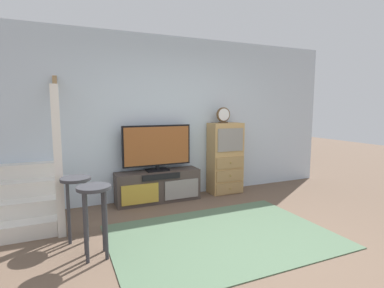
{
  "coord_description": "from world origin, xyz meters",
  "views": [
    {
      "loc": [
        -1.69,
        -2.33,
        1.55
      ],
      "look_at": [
        0.08,
        1.67,
        0.99
      ],
      "focal_mm": 27.69,
      "sensor_mm": 36.0,
      "label": 1
    }
  ],
  "objects_px": {
    "media_console": "(158,186)",
    "side_cabinet": "(225,158)",
    "bar_stool_near": "(94,205)",
    "bar_stool_far": "(76,194)",
    "desk_clock": "(223,115)",
    "television": "(157,147)"
  },
  "relations": [
    {
      "from": "bar_stool_far",
      "to": "television",
      "type": "bearing_deg",
      "value": 37.49
    },
    {
      "from": "side_cabinet",
      "to": "bar_stool_far",
      "type": "height_order",
      "value": "side_cabinet"
    },
    {
      "from": "media_console",
      "to": "bar_stool_far",
      "type": "distance_m",
      "value": 1.62
    },
    {
      "from": "desk_clock",
      "to": "bar_stool_far",
      "type": "distance_m",
      "value": 2.78
    },
    {
      "from": "television",
      "to": "media_console",
      "type": "bearing_deg",
      "value": -90.0
    },
    {
      "from": "media_console",
      "to": "television",
      "type": "distance_m",
      "value": 0.65
    },
    {
      "from": "media_console",
      "to": "bar_stool_near",
      "type": "xyz_separation_m",
      "value": [
        -1.13,
        -1.47,
        0.3
      ]
    },
    {
      "from": "bar_stool_near",
      "to": "bar_stool_far",
      "type": "xyz_separation_m",
      "value": [
        -0.15,
        0.52,
        -0.01
      ]
    },
    {
      "from": "television",
      "to": "side_cabinet",
      "type": "bearing_deg",
      "value": -0.62
    },
    {
      "from": "media_console",
      "to": "bar_stool_near",
      "type": "distance_m",
      "value": 1.88
    },
    {
      "from": "bar_stool_near",
      "to": "bar_stool_far",
      "type": "bearing_deg",
      "value": 105.98
    },
    {
      "from": "media_console",
      "to": "side_cabinet",
      "type": "bearing_deg",
      "value": 0.46
    },
    {
      "from": "media_console",
      "to": "desk_clock",
      "type": "distance_m",
      "value": 1.66
    },
    {
      "from": "side_cabinet",
      "to": "desk_clock",
      "type": "bearing_deg",
      "value": -165.91
    },
    {
      "from": "desk_clock",
      "to": "media_console",
      "type": "bearing_deg",
      "value": 179.77
    },
    {
      "from": "side_cabinet",
      "to": "bar_stool_near",
      "type": "distance_m",
      "value": 2.81
    },
    {
      "from": "media_console",
      "to": "desk_clock",
      "type": "relative_size",
      "value": 5.01
    },
    {
      "from": "desk_clock",
      "to": "bar_stool_near",
      "type": "xyz_separation_m",
      "value": [
        -2.33,
        -1.47,
        -0.84
      ]
    },
    {
      "from": "bar_stool_near",
      "to": "desk_clock",
      "type": "bearing_deg",
      "value": 32.26
    },
    {
      "from": "bar_stool_near",
      "to": "bar_stool_far",
      "type": "relative_size",
      "value": 1.02
    },
    {
      "from": "media_console",
      "to": "bar_stool_near",
      "type": "relative_size",
      "value": 1.82
    },
    {
      "from": "television",
      "to": "bar_stool_near",
      "type": "bearing_deg",
      "value": -126.97
    }
  ]
}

